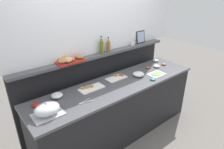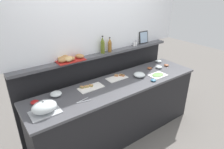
{
  "view_description": "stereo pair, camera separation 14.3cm",
  "coord_description": "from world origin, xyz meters",
  "views": [
    {
      "loc": [
        -1.71,
        -1.95,
        2.28
      ],
      "look_at": [
        -0.05,
        0.1,
        1.06
      ],
      "focal_mm": 31.31,
      "sensor_mm": 36.0,
      "label": 1
    },
    {
      "loc": [
        -1.59,
        -2.04,
        2.28
      ],
      "look_at": [
        -0.05,
        0.1,
        1.06
      ],
      "focal_mm": 31.31,
      "sensor_mm": 36.0,
      "label": 2
    }
  ],
  "objects": [
    {
      "name": "vinegar_bottle_amber",
      "position": [
        0.16,
        0.45,
        1.39
      ],
      "size": [
        0.06,
        0.06,
        0.24
      ],
      "color": "#8E5B23",
      "rests_on": "back_ledge_unit"
    },
    {
      "name": "condiment_bowl_teal",
      "position": [
        -1.17,
        0.19,
        0.95
      ],
      "size": [
        0.1,
        0.1,
        0.04
      ],
      "primitive_type": "ellipsoid",
      "color": "red",
      "rests_on": "buffet_counter"
    },
    {
      "name": "condiment_bowl_cream",
      "position": [
        1.13,
        0.04,
        0.95
      ],
      "size": [
        0.09,
        0.09,
        0.03
      ],
      "primitive_type": "ellipsoid",
      "color": "brown",
      "rests_on": "buffet_counter"
    },
    {
      "name": "cold_cuts_platter",
      "position": [
        0.69,
        -0.15,
        0.94
      ],
      "size": [
        0.28,
        0.2,
        0.02
      ],
      "color": "white",
      "rests_on": "buffet_counter"
    },
    {
      "name": "serving_tongs",
      "position": [
        -0.66,
        -0.12,
        0.94
      ],
      "size": [
        0.19,
        0.08,
        0.01
      ],
      "color": "#B7BABF",
      "rests_on": "buffet_counter"
    },
    {
      "name": "serving_cloche",
      "position": [
        -1.13,
        -0.08,
        1.01
      ],
      "size": [
        0.34,
        0.24,
        0.17
      ],
      "color": "#B7BABF",
      "rests_on": "buffet_counter"
    },
    {
      "name": "bread_basket",
      "position": [
        -0.56,
        0.44,
        1.32
      ],
      "size": [
        0.42,
        0.28,
        0.08
      ],
      "color": "#B2231E",
      "rests_on": "back_ledge_unit"
    },
    {
      "name": "glass_bowl_extra",
      "position": [
        -0.89,
        0.21,
        0.96
      ],
      "size": [
        0.15,
        0.15,
        0.06
      ],
      "color": "silver",
      "rests_on": "buffet_counter"
    },
    {
      "name": "pepper_shaker",
      "position": [
        0.74,
        0.45,
        1.33
      ],
      "size": [
        0.03,
        0.03,
        0.09
      ],
      "color": "white",
      "rests_on": "back_ledge_unit"
    },
    {
      "name": "glass_bowl_medium",
      "position": [
        1.15,
        0.25,
        0.96
      ],
      "size": [
        0.12,
        0.12,
        0.05
      ],
      "color": "silver",
      "rests_on": "buffet_counter"
    },
    {
      "name": "ground_plane",
      "position": [
        0.0,
        0.6,
        0.0
      ],
      "size": [
        12.0,
        12.0,
        0.0
      ],
      "primitive_type": "plane",
      "color": "slate"
    },
    {
      "name": "upper_wall_panel",
      "position": [
        0.0,
        0.55,
        1.94
      ],
      "size": [
        3.39,
        0.08,
        1.31
      ],
      "primitive_type": "cube",
      "color": "white",
      "rests_on": "back_ledge_unit"
    },
    {
      "name": "glass_bowl_large",
      "position": [
        0.94,
        0.05,
        0.96
      ],
      "size": [
        0.12,
        0.12,
        0.05
      ],
      "color": "silver",
      "rests_on": "buffet_counter"
    },
    {
      "name": "condiment_bowl_red",
      "position": [
        0.48,
        -0.25,
        0.95
      ],
      "size": [
        0.08,
        0.08,
        0.03
      ],
      "primitive_type": "ellipsoid",
      "color": "teal",
      "rests_on": "buffet_counter"
    },
    {
      "name": "glass_bowl_small",
      "position": [
        0.42,
        -0.01,
        0.97
      ],
      "size": [
        0.18,
        0.18,
        0.07
      ],
      "color": "silver",
      "rests_on": "buffet_counter"
    },
    {
      "name": "back_ledge_unit",
      "position": [
        0.0,
        0.53,
        0.68
      ],
      "size": [
        2.79,
        0.22,
        1.29
      ],
      "color": "black",
      "rests_on": "ground_plane"
    },
    {
      "name": "condiment_bowl_dark",
      "position": [
        0.78,
        0.12,
        0.95
      ],
      "size": [
        0.09,
        0.09,
        0.03
      ],
      "primitive_type": "ellipsoid",
      "color": "brown",
      "rests_on": "buffet_counter"
    },
    {
      "name": "sandwich_platter_front",
      "position": [
        -0.41,
        0.13,
        0.94
      ],
      "size": [
        0.36,
        0.18,
        0.04
      ],
      "color": "white",
      "rests_on": "buffet_counter"
    },
    {
      "name": "framed_picture",
      "position": [
        0.95,
        0.49,
        1.4
      ],
      "size": [
        0.21,
        0.05,
        0.22
      ],
      "color": "black",
      "rests_on": "back_ledge_unit"
    },
    {
      "name": "salt_shaker",
      "position": [
        0.7,
        0.45,
        1.33
      ],
      "size": [
        0.03,
        0.03,
        0.09
      ],
      "color": "white",
      "rests_on": "back_ledge_unit"
    },
    {
      "name": "buffet_counter",
      "position": [
        0.0,
        0.0,
        0.47
      ],
      "size": [
        2.75,
        0.7,
        0.94
      ],
      "color": "black",
      "rests_on": "ground_plane"
    },
    {
      "name": "olive_oil_bottle",
      "position": [
        0.02,
        0.45,
        1.41
      ],
      "size": [
        0.06,
        0.06,
        0.28
      ],
      "color": "#56661E",
      "rests_on": "back_ledge_unit"
    },
    {
      "name": "sandwich_platter_rear",
      "position": [
        0.11,
        0.16,
        0.94
      ],
      "size": [
        0.33,
        0.18,
        0.04
      ],
      "color": "white",
      "rests_on": "buffet_counter"
    }
  ]
}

